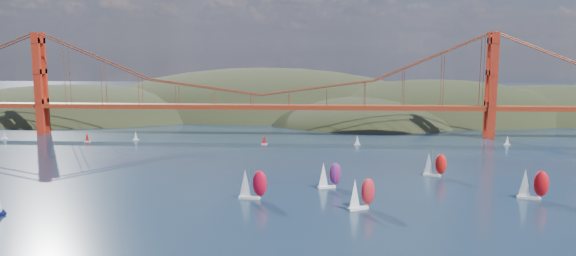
# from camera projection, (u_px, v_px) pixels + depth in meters

# --- Properties ---
(headlands) EXTENTS (725.00, 225.00, 96.00)m
(headlands) POSITION_uv_depth(u_px,v_px,m) (339.00, 131.00, 397.60)
(headlands) COLOR black
(headlands) RESTS_ON ground
(bridge) EXTENTS (552.00, 12.00, 55.00)m
(bridge) POSITION_uv_depth(u_px,v_px,m) (257.00, 76.00, 296.62)
(bridge) COLOR maroon
(bridge) RESTS_ON ground
(racer_0) EXTENTS (9.39, 4.35, 10.61)m
(racer_0) POSITION_uv_depth(u_px,v_px,m) (252.00, 184.00, 177.91)
(racer_0) COLOR silver
(racer_0) RESTS_ON ground
(racer_1) EXTENTS (9.27, 7.26, 10.53)m
(racer_1) POSITION_uv_depth(u_px,v_px,m) (361.00, 193.00, 166.92)
(racer_1) COLOR white
(racer_1) RESTS_ON ground
(racer_2) EXTENTS (9.49, 5.20, 10.63)m
(racer_2) POSITION_uv_depth(u_px,v_px,m) (533.00, 184.00, 177.79)
(racer_2) COLOR silver
(racer_2) RESTS_ON ground
(racer_3) EXTENTS (8.68, 4.81, 9.73)m
(racer_3) POSITION_uv_depth(u_px,v_px,m) (434.00, 164.00, 208.56)
(racer_3) COLOR silver
(racer_3) RESTS_ON ground
(racer_rwb) EXTENTS (8.76, 5.72, 9.79)m
(racer_rwb) POSITION_uv_depth(u_px,v_px,m) (329.00, 175.00, 191.70)
(racer_rwb) COLOR white
(racer_rwb) RESTS_ON ground
(distant_boat_1) EXTENTS (3.00, 2.00, 4.70)m
(distant_boat_1) POSITION_uv_depth(u_px,v_px,m) (5.00, 135.00, 289.61)
(distant_boat_1) COLOR silver
(distant_boat_1) RESTS_ON ground
(distant_boat_2) EXTENTS (3.00, 2.00, 4.70)m
(distant_boat_2) POSITION_uv_depth(u_px,v_px,m) (87.00, 137.00, 281.98)
(distant_boat_2) COLOR silver
(distant_boat_2) RESTS_ON ground
(distant_boat_3) EXTENTS (3.00, 2.00, 4.70)m
(distant_boat_3) POSITION_uv_depth(u_px,v_px,m) (136.00, 136.00, 286.37)
(distant_boat_3) COLOR silver
(distant_boat_3) RESTS_ON ground
(distant_boat_4) EXTENTS (3.00, 2.00, 4.70)m
(distant_boat_4) POSITION_uv_depth(u_px,v_px,m) (507.00, 140.00, 273.03)
(distant_boat_4) COLOR silver
(distant_boat_4) RESTS_ON ground
(distant_boat_8) EXTENTS (3.00, 2.00, 4.70)m
(distant_boat_8) POSITION_uv_depth(u_px,v_px,m) (357.00, 140.00, 273.35)
(distant_boat_8) COLOR silver
(distant_boat_8) RESTS_ON ground
(distant_boat_9) EXTENTS (3.00, 2.00, 4.70)m
(distant_boat_9) POSITION_uv_depth(u_px,v_px,m) (264.00, 140.00, 274.58)
(distant_boat_9) COLOR silver
(distant_boat_9) RESTS_ON ground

